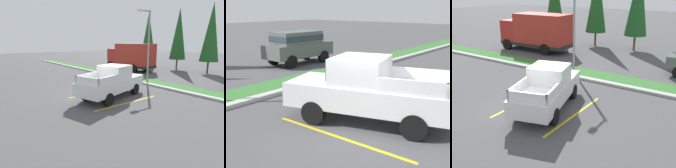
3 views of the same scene
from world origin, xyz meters
TOP-DOWN VIEW (x-y plane):
  - ground_plane at (0.00, 0.00)m, footprint 120.00×120.00m
  - parking_line_near at (-1.00, 0.23)m, footprint 0.12×4.80m
  - parking_line_far at (2.10, 0.23)m, footprint 0.12×4.80m
  - curb_strip at (0.00, 5.00)m, footprint 56.00×0.40m
  - grass_median at (0.00, 6.10)m, footprint 56.00×1.80m
  - pickup_truck_main at (0.54, 0.28)m, footprint 3.29×5.54m
  - suv_distant at (6.31, 9.43)m, footprint 4.67×2.10m

SIDE VIEW (x-z plane):
  - ground_plane at x=0.00m, z-range 0.00..0.00m
  - parking_line_near at x=-1.00m, z-range 0.00..0.01m
  - parking_line_far at x=2.10m, z-range 0.00..0.01m
  - grass_median at x=0.00m, z-range 0.00..0.06m
  - curb_strip at x=0.00m, z-range 0.00..0.15m
  - pickup_truck_main at x=0.54m, z-range -0.01..2.09m
  - suv_distant at x=6.31m, z-range 0.19..2.29m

